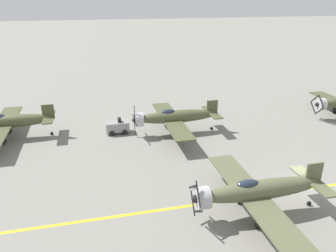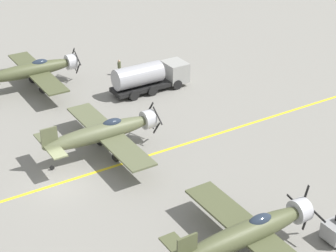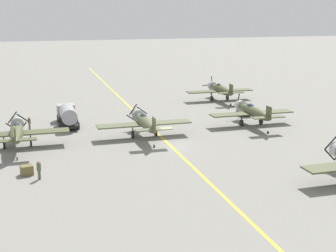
# 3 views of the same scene
# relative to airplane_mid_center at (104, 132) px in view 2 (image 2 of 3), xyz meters

# --- Properties ---
(ground_plane) EXTENTS (400.00, 400.00, 0.00)m
(ground_plane) POSITION_rel_airplane_mid_center_xyz_m (2.06, -4.73, -2.01)
(ground_plane) COLOR gray
(taxiway_stripe) EXTENTS (0.30, 160.00, 0.01)m
(taxiway_stripe) POSITION_rel_airplane_mid_center_xyz_m (2.06, -4.73, -2.01)
(taxiway_stripe) COLOR yellow
(taxiway_stripe) RESTS_ON ground
(airplane_mid_center) EXTENTS (12.00, 9.98, 3.65)m
(airplane_mid_center) POSITION_rel_airplane_mid_center_xyz_m (0.00, 0.00, 0.00)
(airplane_mid_center) COLOR #5B6041
(airplane_mid_center) RESTS_ON ground
(airplane_mid_right) EXTENTS (12.00, 9.98, 3.78)m
(airplane_mid_right) POSITION_rel_airplane_mid_center_xyz_m (15.87, 1.92, -0.00)
(airplane_mid_right) COLOR #4D5234
(airplane_mid_right) RESTS_ON ground
(airplane_mid_left) EXTENTS (12.00, 9.98, 3.65)m
(airplane_mid_left) POSITION_rel_airplane_mid_center_xyz_m (-15.38, -0.35, 0.00)
(airplane_mid_left) COLOR #4D5233
(airplane_mid_left) RESTS_ON ground
(fuel_tanker) EXTENTS (2.68, 8.00, 2.98)m
(fuel_tanker) POSITION_rel_airplane_mid_center_xyz_m (-8.85, 9.36, -0.50)
(fuel_tanker) COLOR black
(fuel_tanker) RESTS_ON ground
(ground_crew_walking) EXTENTS (0.37, 0.37, 1.72)m
(ground_crew_walking) POSITION_rel_airplane_mid_center_xyz_m (-14.01, 8.54, -1.08)
(ground_crew_walking) COLOR #515638
(ground_crew_walking) RESTS_ON ground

